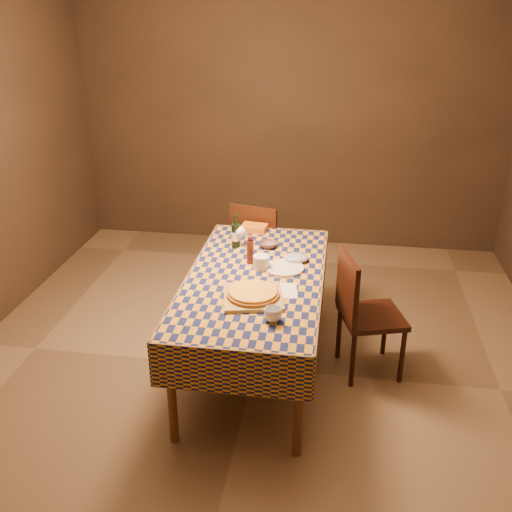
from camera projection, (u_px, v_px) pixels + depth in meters
The scene contains 16 objects.
room at pixel (255, 196), 3.70m from camera, with size 5.00×5.10×2.70m.
dining_table at pixel (255, 286), 3.97m from camera, with size 0.94×1.84×0.77m.
cutting_board at pixel (253, 297), 3.64m from camera, with size 0.37×0.37×0.02m, color #9F844A.
pizza at pixel (253, 293), 3.63m from camera, with size 0.45×0.45×0.03m.
pepper_mill at pixel (250, 250), 4.10m from camera, with size 0.05×0.05×0.21m.
bowl at pixel (268, 245), 4.39m from camera, with size 0.14×0.14×0.04m, color #644A54.
wine_glass at pixel (240, 233), 4.34m from camera, with size 0.09×0.09×0.17m.
wine_bottle at pixel (236, 235), 4.35m from camera, with size 0.08×0.08×0.27m.
deli_tub at pixel (261, 262), 4.03m from camera, with size 0.12×0.12×0.10m, color silver.
takeout_container at pixel (254, 228), 4.70m from camera, with size 0.20×0.14×0.05m, color #BB5D18.
white_plate at pixel (284, 268), 4.04m from camera, with size 0.28×0.28×0.02m, color white.
tumbler at pixel (273, 315), 3.38m from camera, with size 0.11×0.11×0.08m, color silver.
flour_patch at pixel (276, 291), 3.74m from camera, with size 0.28×0.21×0.00m, color silver.
flour_bag at pixel (296, 258), 4.15m from camera, with size 0.19×0.14×0.05m, color #919BB9.
chair_far at pixel (258, 246), 5.03m from camera, with size 0.51×0.51×0.93m.
chair_right at pixel (362, 308), 4.03m from camera, with size 0.53×0.52×0.93m.
Camera 1 is at (0.53, -3.49, 2.53)m, focal length 40.00 mm.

